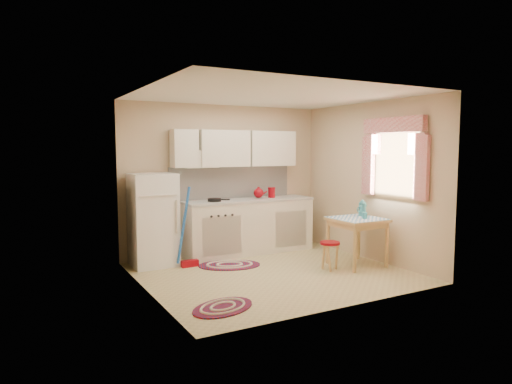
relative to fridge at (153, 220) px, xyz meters
The scene contains 14 objects.
room_shell 2.03m from the fridge, 33.75° to the right, with size 3.64×3.60×2.52m.
fridge is the anchor object (origin of this frame).
broom 0.57m from the fridge, 38.19° to the right, with size 0.28×0.12×1.20m, color blue, non-canonical shape.
base_cabinets 1.68m from the fridge, ahead, with size 2.25×0.60×0.88m, color silver.
countertop 1.67m from the fridge, ahead, with size 2.27×0.62×0.04m, color #B2AFA9.
frying_pan 1.04m from the fridge, ahead, with size 0.22×0.22×0.05m, color black.
red_kettle 1.88m from the fridge, ahead, with size 0.19×0.17×0.19m, color maroon, non-canonical shape.
red_canister 2.14m from the fridge, ahead, with size 0.12×0.12×0.16m, color maroon.
table 3.10m from the fridge, 29.08° to the right, with size 0.72×0.72×0.72m, color tan.
stool 2.69m from the fridge, 35.22° to the right, with size 0.29×0.29×0.42m, color maroon.
coffee_pot 3.21m from the fridge, 25.42° to the right, with size 0.14×0.12×0.28m, color teal, non-canonical shape.
mug 3.18m from the fridge, 30.17° to the right, with size 0.07×0.07×0.10m, color teal.
rug_center 1.34m from the fridge, 30.30° to the right, with size 0.94×0.63×0.02m, color maroon, non-canonical shape.
rug_left 2.33m from the fridge, 86.74° to the right, with size 0.79×0.53×0.02m, color maroon, non-canonical shape.
Camera 1 is at (-3.30, -5.45, 1.77)m, focal length 32.00 mm.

